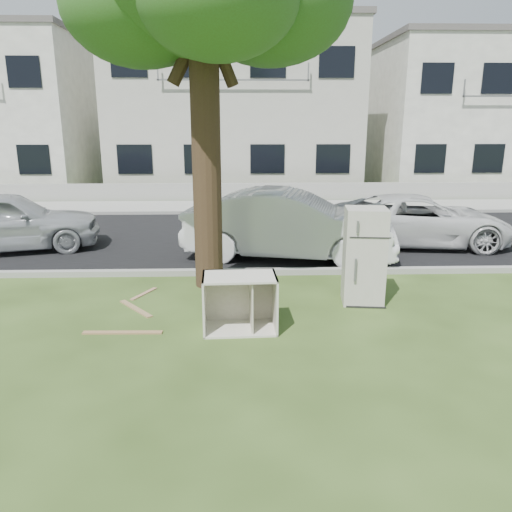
{
  "coord_description": "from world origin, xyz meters",
  "views": [
    {
      "loc": [
        0.22,
        -7.62,
        3.15
      ],
      "look_at": [
        0.48,
        0.6,
        0.91
      ],
      "focal_mm": 35.0,
      "sensor_mm": 36.0,
      "label": 1
    }
  ],
  "objects_px": {
    "cabinet": "(240,303)",
    "car_left": "(5,221)",
    "fridge": "(364,256)",
    "car_center": "(289,225)",
    "car_right": "(419,220)"
  },
  "relations": [
    {
      "from": "cabinet",
      "to": "car_left",
      "type": "bearing_deg",
      "value": 136.66
    },
    {
      "from": "fridge",
      "to": "car_right",
      "type": "height_order",
      "value": "fridge"
    },
    {
      "from": "cabinet",
      "to": "car_right",
      "type": "height_order",
      "value": "car_right"
    },
    {
      "from": "cabinet",
      "to": "car_center",
      "type": "bearing_deg",
      "value": 71.96
    },
    {
      "from": "car_center",
      "to": "car_left",
      "type": "distance_m",
      "value": 7.01
    },
    {
      "from": "car_center",
      "to": "car_left",
      "type": "height_order",
      "value": "car_center"
    },
    {
      "from": "fridge",
      "to": "car_right",
      "type": "xyz_separation_m",
      "value": [
        2.47,
        4.18,
        -0.2
      ]
    },
    {
      "from": "car_center",
      "to": "car_right",
      "type": "height_order",
      "value": "car_center"
    },
    {
      "from": "fridge",
      "to": "cabinet",
      "type": "xyz_separation_m",
      "value": [
        -2.19,
        -1.15,
        -0.41
      ]
    },
    {
      "from": "cabinet",
      "to": "car_left",
      "type": "height_order",
      "value": "car_left"
    },
    {
      "from": "car_right",
      "to": "car_center",
      "type": "bearing_deg",
      "value": 114.98
    },
    {
      "from": "car_center",
      "to": "car_right",
      "type": "distance_m",
      "value": 3.7
    },
    {
      "from": "car_left",
      "to": "car_right",
      "type": "bearing_deg",
      "value": -103.99
    },
    {
      "from": "fridge",
      "to": "car_center",
      "type": "bearing_deg",
      "value": 115.51
    },
    {
      "from": "cabinet",
      "to": "car_center",
      "type": "relative_size",
      "value": 0.23
    }
  ]
}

